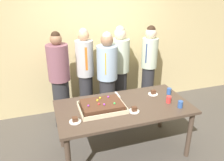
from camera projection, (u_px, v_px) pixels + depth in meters
ground_plane at (123, 150)px, 3.52m from camera, size 12.00×12.00×0.00m
interior_back_panel at (95, 35)px, 4.33m from camera, size 8.00×0.12×3.00m
party_table at (124, 111)px, 3.24m from camera, size 1.91×0.97×0.80m
sheet_cake at (102, 106)px, 3.10m from camera, size 0.62×0.47×0.13m
plated_slice_near_left at (75, 120)px, 2.82m from camera, size 0.15×0.15×0.06m
plated_slice_near_right at (134, 110)px, 3.05m from camera, size 0.15×0.15×0.07m
plated_slice_far_left at (153, 93)px, 3.54m from camera, size 0.15×0.15×0.07m
drink_cup_nearest at (169, 100)px, 3.28m from camera, size 0.07×0.07×0.10m
drink_cup_middle at (180, 104)px, 3.15m from camera, size 0.07×0.07×0.10m
drink_cup_far_end at (169, 91)px, 3.54m from camera, size 0.07×0.07×0.10m
cake_server_utensil at (118, 95)px, 3.53m from camera, size 0.03×0.20×0.01m
person_serving_front at (85, 74)px, 4.06m from camera, size 0.31×0.31×1.73m
person_green_shirt_behind at (120, 70)px, 4.27m from camera, size 0.36×0.36×1.73m
person_striped_tie_right at (60, 81)px, 3.81m from camera, size 0.36×0.36×1.73m
person_far_right_suit at (107, 79)px, 3.90m from camera, size 0.35×0.35×1.70m
person_left_edge_reaching at (149, 67)px, 4.43m from camera, size 0.31×0.31×1.71m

